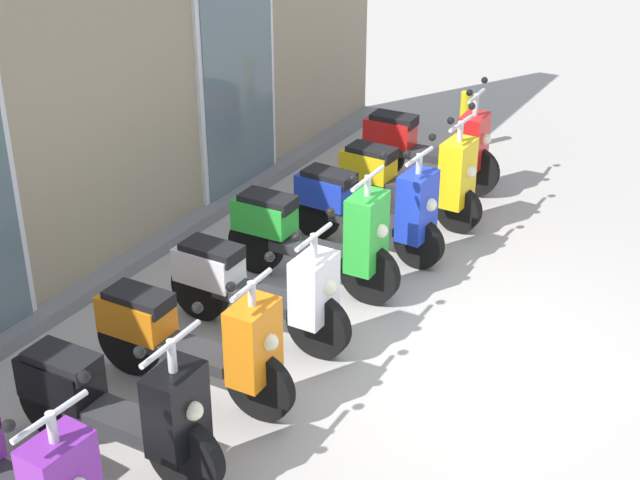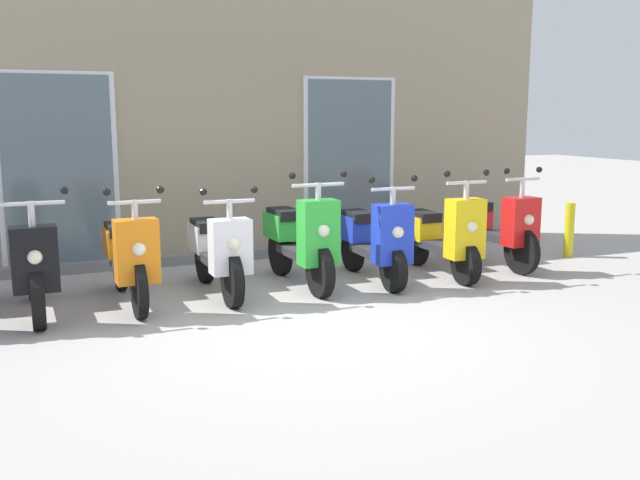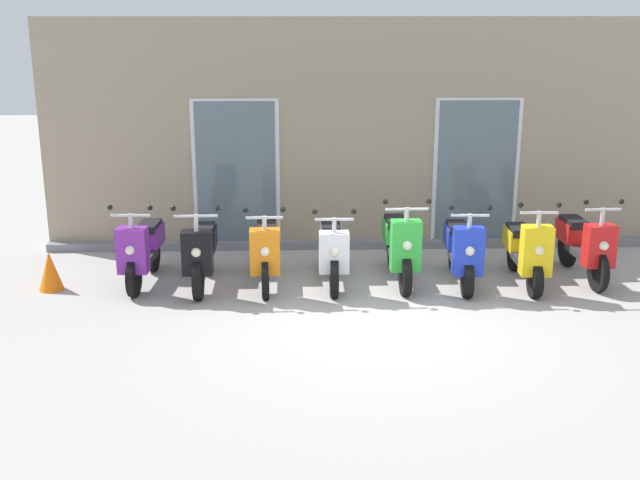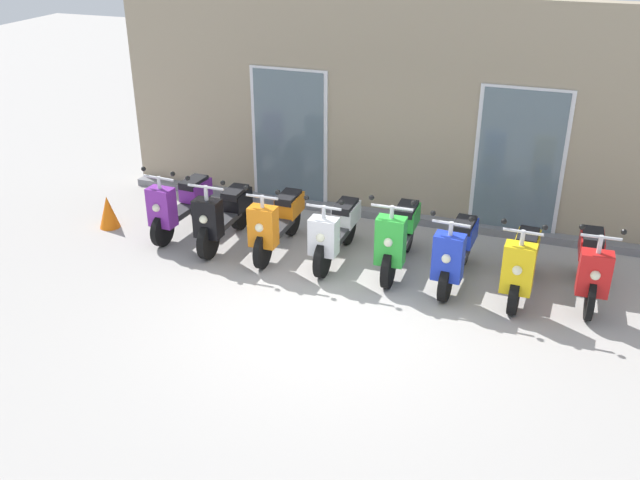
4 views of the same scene
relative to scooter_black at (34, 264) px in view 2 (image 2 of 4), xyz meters
The scene contains 10 objects.
ground_plane 2.60m from the scooter_black, 31.21° to the right, with size 40.00×40.00×0.00m, color #A8A39E.
storefront_facade 3.15m from the scooter_black, 41.40° to the left, with size 9.48×0.50×3.47m.
scooter_black is the anchor object (origin of this frame).
scooter_orange 0.85m from the scooter_black, ahead, with size 0.53×1.68×1.19m.
scooter_white 1.74m from the scooter_black, ahead, with size 0.56×1.64×1.15m.
scooter_green 2.65m from the scooter_black, ahead, with size 0.62×1.66×1.27m.
scooter_blue 3.46m from the scooter_black, ahead, with size 0.55×1.57×1.20m.
scooter_yellow 4.32m from the scooter_black, ahead, with size 0.55×1.57×1.24m.
scooter_red 5.17m from the scooter_black, ahead, with size 0.53×1.61×1.23m.
curb_bollard 6.42m from the scooter_black, ahead, with size 0.12×0.12×0.70m, color yellow.
Camera 2 is at (-2.26, -5.61, 1.83)m, focal length 40.28 mm.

